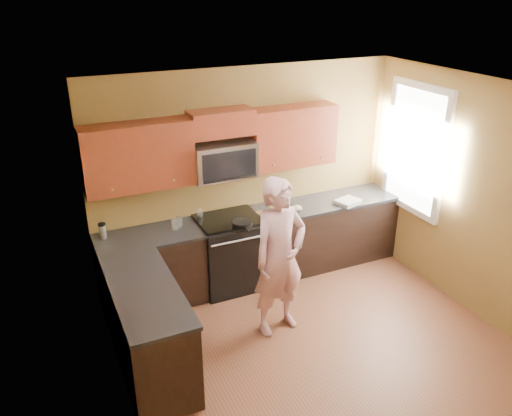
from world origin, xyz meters
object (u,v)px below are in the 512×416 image
microwave (224,176)px  woman (280,257)px  frying_pan (242,225)px  travel_mug (104,238)px  stove (229,252)px  butter_tub (274,212)px

microwave → woman: (0.17, -1.17, -0.55)m
microwave → frying_pan: 0.63m
frying_pan → travel_mug: travel_mug is taller
woman → travel_mug: size_ratio=9.80×
frying_pan → travel_mug: size_ratio=2.29×
microwave → travel_mug: size_ratio=4.15×
travel_mug → woman: bearing=-36.1°
microwave → travel_mug: microwave is taller
woman → travel_mug: 2.03m
stove → butter_tub: butter_tub is taller
microwave → travel_mug: 1.56m
woman → butter_tub: (0.45, 1.04, 0.02)m
woman → frying_pan: size_ratio=4.28×
microwave → frying_pan: microwave is taller
stove → microwave: (0.00, 0.12, 0.97)m
stove → woman: size_ratio=0.53×
microwave → butter_tub: 0.82m
stove → butter_tub: size_ratio=7.20×
butter_tub → travel_mug: travel_mug is taller
stove → travel_mug: bearing=174.1°
woman → travel_mug: bearing=133.9°
woman → frying_pan: bearing=86.7°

